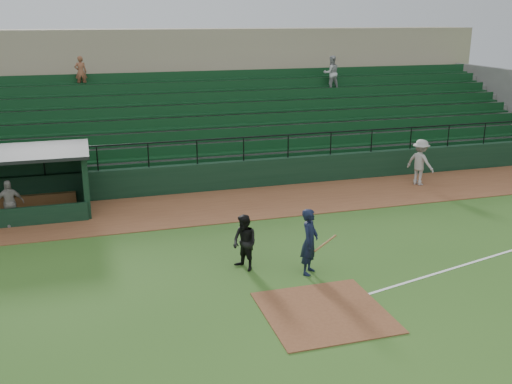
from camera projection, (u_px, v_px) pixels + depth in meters
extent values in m
plane|color=#2D541B|center=(310.00, 295.00, 15.36)|extent=(90.00, 90.00, 0.00)
cube|color=brown|center=(234.00, 204.00, 22.69)|extent=(40.00, 4.00, 0.03)
cube|color=brown|center=(325.00, 312.00, 14.44)|extent=(3.00, 3.00, 0.03)
cube|color=black|center=(221.00, 176.00, 24.54)|extent=(36.00, 0.35, 1.20)
cylinder|color=black|center=(220.00, 139.00, 24.08)|extent=(36.00, 0.06, 0.06)
cube|color=slate|center=(198.00, 128.00, 28.69)|extent=(36.00, 9.00, 3.60)
cube|color=#0F3819|center=(200.00, 120.00, 28.10)|extent=(34.56, 8.00, 4.05)
cube|color=slate|center=(503.00, 106.00, 33.56)|extent=(0.35, 9.50, 4.20)
cube|color=gray|center=(176.00, 85.00, 34.24)|extent=(38.00, 3.00, 6.40)
cube|color=slate|center=(181.00, 80.00, 32.26)|extent=(36.00, 2.00, 0.20)
imported|color=#B0B0B0|center=(331.00, 73.00, 31.82)|extent=(0.92, 0.71, 1.88)
imported|color=brown|center=(81.00, 72.00, 29.04)|extent=(0.58, 0.38, 1.60)
cube|color=black|center=(86.00, 180.00, 21.87)|extent=(0.20, 2.60, 2.30)
imported|color=black|center=(310.00, 242.00, 16.40)|extent=(0.80, 0.84, 1.94)
cylinder|color=olive|center=(325.00, 243.00, 16.33)|extent=(0.79, 0.34, 0.35)
imported|color=black|center=(245.00, 243.00, 16.68)|extent=(0.93, 1.00, 1.66)
imported|color=#9B9691|center=(420.00, 162.00, 25.04)|extent=(1.23, 1.49, 2.00)
imported|color=gray|center=(9.00, 203.00, 20.12)|extent=(1.03, 0.58, 1.66)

